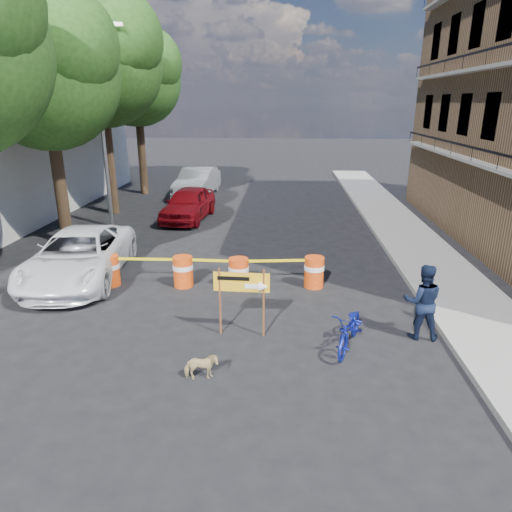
# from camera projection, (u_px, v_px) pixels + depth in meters

# --- Properties ---
(ground) EXTENTS (120.00, 120.00, 0.00)m
(ground) POSITION_uv_depth(u_px,v_px,m) (222.00, 341.00, 10.26)
(ground) COLOR black
(ground) RESTS_ON ground
(sidewalk_east) EXTENTS (2.40, 40.00, 0.15)m
(sidewalk_east) POSITION_uv_depth(u_px,v_px,m) (425.00, 257.00, 15.55)
(sidewalk_east) COLOR gray
(sidewalk_east) RESTS_ON ground
(tree_mid_a) EXTENTS (5.25, 5.00, 8.68)m
(tree_mid_a) POSITION_uv_depth(u_px,v_px,m) (47.00, 73.00, 15.34)
(tree_mid_a) COLOR #332316
(tree_mid_a) RESTS_ON ground
(tree_mid_b) EXTENTS (5.67, 5.40, 9.62)m
(tree_mid_b) POSITION_uv_depth(u_px,v_px,m) (101.00, 63.00, 19.84)
(tree_mid_b) COLOR #332316
(tree_mid_b) RESTS_ON ground
(tree_far) EXTENTS (5.04, 4.80, 8.84)m
(tree_far) POSITION_uv_depth(u_px,v_px,m) (137.00, 80.00, 24.73)
(tree_far) COLOR #332316
(tree_far) RESTS_ON ground
(streetlamp) EXTENTS (1.25, 0.18, 8.00)m
(streetlamp) POSITION_uv_depth(u_px,v_px,m) (103.00, 121.00, 18.18)
(streetlamp) COLOR gray
(streetlamp) RESTS_ON ground
(barrel_far_left) EXTENTS (0.58, 0.58, 0.90)m
(barrel_far_left) POSITION_uv_depth(u_px,v_px,m) (110.00, 270.00, 13.24)
(barrel_far_left) COLOR red
(barrel_far_left) RESTS_ON ground
(barrel_mid_left) EXTENTS (0.58, 0.58, 0.90)m
(barrel_mid_left) POSITION_uv_depth(u_px,v_px,m) (183.00, 271.00, 13.16)
(barrel_mid_left) COLOR red
(barrel_mid_left) RESTS_ON ground
(barrel_mid_right) EXTENTS (0.58, 0.58, 0.90)m
(barrel_mid_right) POSITION_uv_depth(u_px,v_px,m) (239.00, 273.00, 13.01)
(barrel_mid_right) COLOR red
(barrel_mid_right) RESTS_ON ground
(barrel_far_right) EXTENTS (0.58, 0.58, 0.90)m
(barrel_far_right) POSITION_uv_depth(u_px,v_px,m) (314.00, 271.00, 13.12)
(barrel_far_right) COLOR red
(barrel_far_right) RESTS_ON ground
(detour_sign) EXTENTS (1.26, 0.24, 1.62)m
(detour_sign) POSITION_uv_depth(u_px,v_px,m) (248.00, 288.00, 10.13)
(detour_sign) COLOR #592D19
(detour_sign) RESTS_ON ground
(pedestrian) EXTENTS (0.92, 0.75, 1.76)m
(pedestrian) POSITION_uv_depth(u_px,v_px,m) (422.00, 302.00, 10.16)
(pedestrian) COLOR black
(pedestrian) RESTS_ON ground
(bicycle) EXTENTS (0.91, 1.09, 1.78)m
(bicycle) POSITION_uv_depth(u_px,v_px,m) (352.00, 311.00, 9.69)
(bicycle) COLOR #1421A5
(bicycle) RESTS_ON ground
(dog) EXTENTS (0.69, 0.41, 0.55)m
(dog) POSITION_uv_depth(u_px,v_px,m) (201.00, 367.00, 8.75)
(dog) COLOR tan
(dog) RESTS_ON ground
(suv_white) EXTENTS (2.94, 5.48, 1.46)m
(suv_white) POSITION_uv_depth(u_px,v_px,m) (79.00, 256.00, 13.62)
(suv_white) COLOR white
(suv_white) RESTS_ON ground
(sedan_red) EXTENTS (2.13, 4.44, 1.46)m
(sedan_red) POSITION_uv_depth(u_px,v_px,m) (188.00, 204.00, 20.62)
(sedan_red) COLOR maroon
(sedan_red) RESTS_ON ground
(sedan_silver) EXTENTS (2.06, 4.96, 1.60)m
(sedan_silver) POSITION_uv_depth(u_px,v_px,m) (197.00, 182.00, 25.77)
(sedan_silver) COLOR silver
(sedan_silver) RESTS_ON ground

